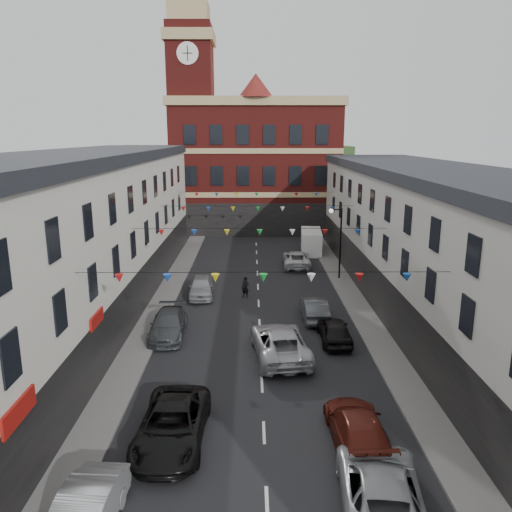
{
  "coord_description": "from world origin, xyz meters",
  "views": [
    {
      "loc": [
        -0.47,
        -25.95,
        11.73
      ],
      "look_at": [
        -0.2,
        7.02,
        3.74
      ],
      "focal_mm": 35.0,
      "sensor_mm": 36.0,
      "label": 1
    }
  ],
  "objects_px": {
    "pedestrian": "(245,287)",
    "car_left_c": "(172,425)",
    "car_left_d": "(168,325)",
    "car_right_c": "(358,428)",
    "car_right_e": "(314,309)",
    "car_right_d": "(335,330)",
    "white_van": "(311,241)",
    "street_lamp": "(338,234)",
    "car_left_e": "(201,287)",
    "car_right_f": "(296,259)",
    "moving_car": "(280,342)",
    "car_right_b": "(381,490)"
  },
  "relations": [
    {
      "from": "pedestrian",
      "to": "car_left_c",
      "type": "bearing_deg",
      "value": -73.72
    },
    {
      "from": "car_left_d",
      "to": "car_right_c",
      "type": "distance_m",
      "value": 14.23
    },
    {
      "from": "car_left_c",
      "to": "car_right_e",
      "type": "xyz_separation_m",
      "value": [
        7.2,
        13.46,
        -0.05
      ]
    },
    {
      "from": "car_right_d",
      "to": "white_van",
      "type": "xyz_separation_m",
      "value": [
        1.28,
        22.87,
        0.43
      ]
    },
    {
      "from": "pedestrian",
      "to": "street_lamp",
      "type": "bearing_deg",
      "value": 56.86
    },
    {
      "from": "car_right_d",
      "to": "car_left_c",
      "type": "bearing_deg",
      "value": 50.84
    },
    {
      "from": "pedestrian",
      "to": "car_left_e",
      "type": "bearing_deg",
      "value": -162.06
    },
    {
      "from": "car_right_f",
      "to": "car_left_d",
      "type": "bearing_deg",
      "value": 62.73
    },
    {
      "from": "car_right_d",
      "to": "white_van",
      "type": "distance_m",
      "value": 22.91
    },
    {
      "from": "moving_car",
      "to": "pedestrian",
      "type": "distance_m",
      "value": 10.33
    },
    {
      "from": "car_left_c",
      "to": "car_right_e",
      "type": "distance_m",
      "value": 15.27
    },
    {
      "from": "car_right_c",
      "to": "pedestrian",
      "type": "distance_m",
      "value": 18.69
    },
    {
      "from": "car_left_c",
      "to": "car_left_d",
      "type": "bearing_deg",
      "value": 101.58
    },
    {
      "from": "pedestrian",
      "to": "car_right_e",
      "type": "bearing_deg",
      "value": -19.44
    },
    {
      "from": "car_left_c",
      "to": "car_right_d",
      "type": "xyz_separation_m",
      "value": [
        7.92,
        9.73,
        -0.06
      ]
    },
    {
      "from": "car_left_e",
      "to": "moving_car",
      "type": "relative_size",
      "value": 0.74
    },
    {
      "from": "car_left_c",
      "to": "car_right_b",
      "type": "xyz_separation_m",
      "value": [
        7.2,
        -3.78,
        0.02
      ]
    },
    {
      "from": "street_lamp",
      "to": "car_right_e",
      "type": "bearing_deg",
      "value": -107.86
    },
    {
      "from": "white_van",
      "to": "pedestrian",
      "type": "bearing_deg",
      "value": -109.31
    },
    {
      "from": "car_left_e",
      "to": "car_left_c",
      "type": "bearing_deg",
      "value": -90.98
    },
    {
      "from": "car_left_c",
      "to": "car_right_e",
      "type": "relative_size",
      "value": 1.27
    },
    {
      "from": "car_right_e",
      "to": "car_right_d",
      "type": "bearing_deg",
      "value": 100.25
    },
    {
      "from": "car_left_d",
      "to": "car_right_c",
      "type": "xyz_separation_m",
      "value": [
        9.1,
        -10.94,
        0.01
      ]
    },
    {
      "from": "car_right_e",
      "to": "pedestrian",
      "type": "relative_size",
      "value": 2.69
    },
    {
      "from": "white_van",
      "to": "car_right_f",
      "type": "bearing_deg",
      "value": -104.56
    },
    {
      "from": "car_right_b",
      "to": "car_right_e",
      "type": "height_order",
      "value": "car_right_b"
    },
    {
      "from": "car_right_e",
      "to": "pedestrian",
      "type": "distance_m",
      "value": 6.36
    },
    {
      "from": "car_left_d",
      "to": "white_van",
      "type": "height_order",
      "value": "white_van"
    },
    {
      "from": "car_right_f",
      "to": "pedestrian",
      "type": "bearing_deg",
      "value": 65.21
    },
    {
      "from": "car_left_c",
      "to": "car_left_e",
      "type": "xyz_separation_m",
      "value": [
        -0.67,
        18.27,
        -0.01
      ]
    },
    {
      "from": "street_lamp",
      "to": "white_van",
      "type": "height_order",
      "value": "street_lamp"
    },
    {
      "from": "car_right_e",
      "to": "white_van",
      "type": "relative_size",
      "value": 0.84
    },
    {
      "from": "car_left_d",
      "to": "white_van",
      "type": "relative_size",
      "value": 0.96
    },
    {
      "from": "car_left_c",
      "to": "car_right_d",
      "type": "relative_size",
      "value": 1.32
    },
    {
      "from": "car_right_c",
      "to": "white_van",
      "type": "xyz_separation_m",
      "value": [
        2.0,
        32.84,
        0.41
      ]
    },
    {
      "from": "white_van",
      "to": "car_right_c",
      "type": "bearing_deg",
      "value": -88.76
    },
    {
      "from": "street_lamp",
      "to": "car_left_d",
      "type": "height_order",
      "value": "street_lamp"
    },
    {
      "from": "car_left_e",
      "to": "pedestrian",
      "type": "xyz_separation_m",
      "value": [
        3.3,
        -0.39,
        0.05
      ]
    },
    {
      "from": "car_left_d",
      "to": "car_right_e",
      "type": "distance_m",
      "value": 9.51
    },
    {
      "from": "car_right_b",
      "to": "car_right_c",
      "type": "distance_m",
      "value": 3.54
    },
    {
      "from": "car_left_e",
      "to": "moving_car",
      "type": "distance_m",
      "value": 11.79
    },
    {
      "from": "car_left_e",
      "to": "car_right_f",
      "type": "bearing_deg",
      "value": 44.52
    },
    {
      "from": "street_lamp",
      "to": "car_left_c",
      "type": "bearing_deg",
      "value": -114.17
    },
    {
      "from": "car_right_f",
      "to": "car_right_d",
      "type": "bearing_deg",
      "value": 94.49
    },
    {
      "from": "car_right_e",
      "to": "white_van",
      "type": "bearing_deg",
      "value": -96.67
    },
    {
      "from": "white_van",
      "to": "car_left_c",
      "type": "bearing_deg",
      "value": -101.03
    },
    {
      "from": "car_left_c",
      "to": "car_right_c",
      "type": "height_order",
      "value": "car_left_c"
    },
    {
      "from": "car_left_d",
      "to": "street_lamp",
      "type": "bearing_deg",
      "value": 42.79
    },
    {
      "from": "car_right_d",
      "to": "white_van",
      "type": "bearing_deg",
      "value": -93.19
    },
    {
      "from": "car_left_d",
      "to": "moving_car",
      "type": "xyz_separation_m",
      "value": [
        6.54,
        -2.96,
        0.11
      ]
    }
  ]
}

